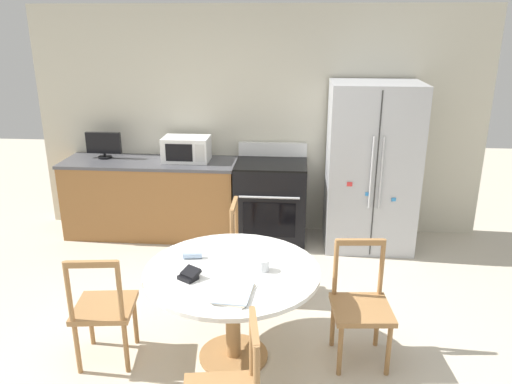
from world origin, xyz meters
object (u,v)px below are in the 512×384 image
oven_range (271,201)px  countertop_tv (104,144)px  candle_glass (263,266)px  wallet (189,275)px  refrigerator (371,167)px  dining_chair_left (104,309)px  dining_chair_far (252,251)px  dining_chair_right (361,307)px  microwave (186,149)px

oven_range → countertop_tv: (-1.95, 0.11, 0.60)m
candle_glass → oven_range: bearing=91.7°
wallet → refrigerator: bearing=56.8°
refrigerator → dining_chair_left: (-2.18, -2.27, -0.48)m
oven_range → wallet: oven_range is taller
countertop_tv → dining_chair_far: bearing=-36.8°
refrigerator → candle_glass: size_ratio=20.27×
oven_range → dining_chair_left: (-1.09, -2.32, -0.03)m
refrigerator → wallet: refrigerator is taller
countertop_tv → dining_chair_left: 2.65m
oven_range → wallet: 2.43m
dining_chair_right → oven_range: bearing=-75.0°
refrigerator → dining_chair_far: (-1.19, -1.23, -0.48)m
oven_range → dining_chair_far: oven_range is taller
dining_chair_left → wallet: 0.74m
candle_glass → microwave: bearing=114.5°
candle_glass → refrigerator: bearing=64.6°
dining_chair_far → wallet: size_ratio=5.27×
refrigerator → oven_range: 1.18m
dining_chair_far → wallet: 1.19m
countertop_tv → dining_chair_right: size_ratio=0.45×
dining_chair_left → dining_chair_far: (0.99, 1.04, 0.00)m
dining_chair_left → countertop_tv: bearing=102.7°
dining_chair_left → dining_chair_right: (1.87, 0.19, 0.00)m
refrigerator → countertop_tv: size_ratio=4.49×
dining_chair_right → dining_chair_far: (-0.88, 0.85, 0.00)m
oven_range → dining_chair_right: (0.78, -2.13, -0.03)m
wallet → dining_chair_left: bearing=175.5°
dining_chair_far → candle_glass: 1.01m
oven_range → candle_glass: size_ratio=12.03×
oven_range → wallet: bearing=-100.2°
dining_chair_right → countertop_tv: bearing=-44.4°
dining_chair_right → candle_glass: 0.80m
dining_chair_far → dining_chair_left: bearing=-44.3°
dining_chair_far → wallet: bearing=-17.5°
dining_chair_right → wallet: dining_chair_right is taller
candle_glass → wallet: bearing=-162.0°
refrigerator → dining_chair_right: (-0.31, -2.08, -0.48)m
microwave → dining_chair_left: 2.46m
dining_chair_far → wallet: (-0.33, -1.09, 0.34)m
refrigerator → dining_chair_right: bearing=-98.6°
microwave → countertop_tv: 0.98m
refrigerator → wallet: 2.78m
countertop_tv → refrigerator: bearing=-2.9°
countertop_tv → candle_glass: (2.02, -2.32, -0.29)m
oven_range → dining_chair_right: oven_range is taller
countertop_tv → dining_chair_left: size_ratio=0.45×
refrigerator → countertop_tv: bearing=177.1°
dining_chair_left → wallet: (0.66, -0.05, 0.34)m
dining_chair_left → candle_glass: bearing=-1.5°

